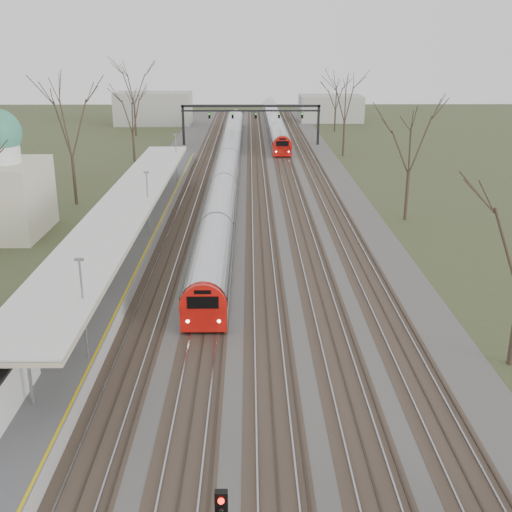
{
  "coord_description": "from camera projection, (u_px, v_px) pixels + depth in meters",
  "views": [
    {
      "loc": [
        0.03,
        -13.47,
        15.45
      ],
      "look_at": [
        0.44,
        26.2,
        2.0
      ],
      "focal_mm": 45.0,
      "sensor_mm": 36.0,
      "label": 1
    }
  ],
  "objects": [
    {
      "name": "tree_east_far",
      "position": [
        411.0,
        139.0,
        55.29
      ],
      "size": [
        5.0,
        5.0,
        10.3
      ],
      "color": "#2D231C",
      "rests_on": "ground"
    },
    {
      "name": "tree_west_far",
      "position": [
        69.0,
        122.0,
        60.43
      ],
      "size": [
        5.5,
        5.5,
        11.33
      ],
      "color": "#2D231C",
      "rests_on": "ground"
    },
    {
      "name": "train_near",
      "position": [
        229.0,
        161.0,
        77.08
      ],
      "size": [
        2.62,
        90.21,
        3.05
      ],
      "color": "#B8BBC3",
      "rests_on": "ground"
    },
    {
      "name": "platform",
      "position": [
        140.0,
        230.0,
        52.98
      ],
      "size": [
        3.5,
        69.0,
        1.0
      ],
      "primitive_type": "cube",
      "color": "#9E9B93",
      "rests_on": "ground"
    },
    {
      "name": "signal_gantry",
      "position": [
        251.0,
        113.0,
        96.63
      ],
      "size": [
        21.0,
        0.59,
        6.08
      ],
      "color": "black",
      "rests_on": "ground"
    },
    {
      "name": "train_far",
      "position": [
        274.0,
        121.0,
        115.08
      ],
      "size": [
        2.62,
        60.21,
        3.05
      ],
      "color": "#B8BBC3",
      "rests_on": "ground"
    },
    {
      "name": "canopy",
      "position": [
        128.0,
        203.0,
        47.61
      ],
      "size": [
        4.1,
        50.0,
        3.11
      ],
      "color": "slate",
      "rests_on": "platform"
    },
    {
      "name": "track_bed",
      "position": [
        252.0,
        188.0,
        69.78
      ],
      "size": [
        24.0,
        160.0,
        0.22
      ],
      "color": "#474442",
      "rests_on": "ground"
    },
    {
      "name": "passenger",
      "position": [
        81.0,
        302.0,
        35.01
      ],
      "size": [
        0.47,
        0.64,
        1.61
      ],
      "primitive_type": "imported",
      "rotation": [
        0.0,
        0.0,
        1.72
      ],
      "color": "navy",
      "rests_on": "platform"
    }
  ]
}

